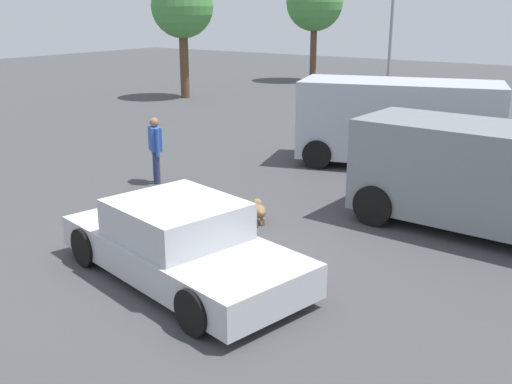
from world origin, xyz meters
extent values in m
plane|color=#424244|center=(0.00, 0.00, 0.00)|extent=(80.00, 80.00, 0.00)
cube|color=#B7BABF|center=(0.00, -0.29, 0.42)|extent=(4.62, 2.68, 0.51)
cube|color=#B7BABF|center=(-0.10, -0.27, 0.95)|extent=(2.13, 2.02, 0.57)
cube|color=slate|center=(0.74, -0.45, 0.95)|extent=(0.38, 1.52, 0.47)
cube|color=slate|center=(-0.94, -0.09, 0.95)|extent=(0.38, 1.52, 0.47)
cylinder|color=black|center=(1.61, 0.24, 0.32)|extent=(0.67, 0.35, 0.64)
cylinder|color=black|center=(1.25, -1.44, 0.32)|extent=(0.67, 0.35, 0.64)
cylinder|color=black|center=(-1.26, 0.85, 0.32)|extent=(0.67, 0.35, 0.64)
cylinder|color=black|center=(-1.62, -0.82, 0.32)|extent=(0.67, 0.35, 0.64)
ellipsoid|color=olive|center=(-0.42, 2.41, 0.25)|extent=(0.47, 0.48, 0.25)
sphere|color=olive|center=(-0.60, 2.60, 0.32)|extent=(0.20, 0.20, 0.20)
sphere|color=olive|center=(-0.65, 2.65, 0.32)|extent=(0.09, 0.09, 0.09)
cylinder|color=olive|center=(-0.56, 2.46, 0.07)|extent=(0.06, 0.06, 0.15)
cylinder|color=olive|center=(-0.46, 2.55, 0.07)|extent=(0.06, 0.06, 0.15)
cylinder|color=olive|center=(-0.38, 2.26, 0.07)|extent=(0.06, 0.06, 0.15)
cylinder|color=olive|center=(-0.28, 2.36, 0.07)|extent=(0.06, 0.06, 0.15)
sphere|color=olive|center=(-0.25, 2.23, 0.29)|extent=(0.11, 0.11, 0.11)
cube|color=#B2B7C1|center=(-0.01, 8.25, 1.23)|extent=(5.48, 3.50, 2.01)
cube|color=slate|center=(-2.40, 7.48, 1.67)|extent=(0.58, 1.66, 0.80)
cylinder|color=black|center=(-1.57, 6.73, 0.38)|extent=(0.80, 0.47, 0.76)
cylinder|color=black|center=(-2.17, 8.57, 0.38)|extent=(0.80, 0.47, 0.76)
cylinder|color=black|center=(2.14, 7.93, 0.38)|extent=(0.80, 0.47, 0.76)
cylinder|color=black|center=(1.55, 9.77, 0.38)|extent=(0.80, 0.47, 0.76)
cube|color=gray|center=(3.13, 4.46, 1.13)|extent=(4.59, 2.07, 1.78)
cube|color=slate|center=(0.91, 4.55, 1.52)|extent=(0.11, 1.61, 0.71)
cylinder|color=black|center=(1.43, 3.63, 0.40)|extent=(0.81, 0.28, 0.80)
cylinder|color=black|center=(1.50, 5.42, 0.40)|extent=(0.81, 0.28, 0.80)
cylinder|color=navy|center=(-4.12, 3.36, 0.40)|extent=(0.13, 0.13, 0.80)
cylinder|color=navy|center=(-3.98, 3.27, 0.40)|extent=(0.13, 0.13, 0.80)
cube|color=#3359B2|center=(-4.05, 3.31, 1.09)|extent=(0.47, 0.42, 0.57)
cylinder|color=#3359B2|center=(-4.25, 3.44, 1.04)|extent=(0.09, 0.09, 0.67)
cylinder|color=#3359B2|center=(-3.85, 3.18, 1.04)|extent=(0.09, 0.09, 0.67)
sphere|color=#936B4C|center=(-4.05, 3.31, 1.48)|extent=(0.22, 0.22, 0.22)
cylinder|color=gray|center=(-4.78, 18.73, 3.17)|extent=(0.14, 0.14, 6.35)
cylinder|color=brown|center=(-11.37, 23.50, 1.57)|extent=(0.36, 0.36, 3.14)
sphere|color=#478C42|center=(-11.37, 23.50, 4.32)|extent=(3.14, 3.14, 3.14)
cylinder|color=brown|center=(-12.96, 14.37, 1.52)|extent=(0.41, 0.41, 3.04)
sphere|color=#478C42|center=(-12.96, 14.37, 4.09)|extent=(2.80, 2.80, 2.80)
camera|label=1|loc=(5.83, -6.59, 4.06)|focal=41.78mm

